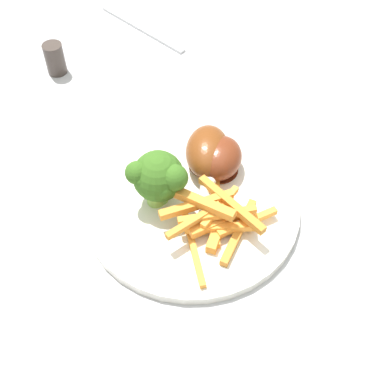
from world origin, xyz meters
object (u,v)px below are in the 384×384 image
broccoli_floret_middle (156,180)px  broccoli_floret_front (158,177)px  dining_table (157,203)px  chicken_drumstick_far (219,160)px  fork (142,29)px  chicken_drumstick_near (208,154)px  dinner_plate (192,205)px  carrot_fries_pile (216,217)px  pepper_shaker (55,59)px

broccoli_floret_middle → broccoli_floret_front: bearing=117.6°
dining_table → chicken_drumstick_far: (0.03, 0.09, 0.13)m
broccoli_floret_middle → fork: (-0.38, -0.07, -0.05)m
broccoli_floret_middle → chicken_drumstick_far: bearing=126.6°
broccoli_floret_front → broccoli_floret_middle: broccoli_floret_front is taller
broccoli_floret_front → chicken_drumstick_near: (-0.06, 0.05, -0.02)m
dinner_plate → broccoli_floret_front: broccoli_floret_front is taller
broccoli_floret_middle → chicken_drumstick_far: 0.09m
dining_table → broccoli_floret_front: broccoli_floret_front is taller
carrot_fries_pile → chicken_drumstick_near: bearing=-170.8°
carrot_fries_pile → fork: 0.43m
broccoli_floret_front → pepper_shaker: bearing=-143.3°
dining_table → pepper_shaker: size_ratio=24.01×
dining_table → broccoli_floret_middle: bearing=11.1°
dinner_plate → chicken_drumstick_far: bearing=149.9°
broccoli_floret_front → pepper_shaker: 0.32m
chicken_drumstick_near → fork: 0.34m
chicken_drumstick_near → chicken_drumstick_far: 0.02m
carrot_fries_pile → fork: bearing=-160.9°
chicken_drumstick_near → fork: size_ratio=0.67×
dinner_plate → dining_table: bearing=-143.7°
broccoli_floret_middle → carrot_fries_pile: (0.03, 0.07, -0.02)m
chicken_drumstick_near → dining_table: bearing=-103.0°
broccoli_floret_middle → chicken_drumstick_far: broccoli_floret_middle is taller
chicken_drumstick_near → dinner_plate: bearing=-14.1°
chicken_drumstick_far → dining_table: bearing=-106.8°
dinner_plate → chicken_drumstick_near: bearing=165.9°
broccoli_floret_middle → carrot_fries_pile: size_ratio=0.40×
chicken_drumstick_far → carrot_fries_pile: bearing=0.4°
dining_table → dinner_plate: dinner_plate is taller
broccoli_floret_front → carrot_fries_pile: broccoli_floret_front is taller
pepper_shaker → dining_table: bearing=44.2°
dining_table → pepper_shaker: bearing=-135.8°
carrot_fries_pile → chicken_drumstick_far: 0.09m
chicken_drumstick_far → chicken_drumstick_near: bearing=-123.1°
broccoli_floret_front → fork: 0.39m
broccoli_floret_front → pepper_shaker: size_ratio=1.50×
carrot_fries_pile → pepper_shaker: bearing=-138.0°
dinner_plate → broccoli_floret_middle: size_ratio=4.12×
chicken_drumstick_near → fork: (-0.31, -0.13, -0.03)m
chicken_drumstick_near → pepper_shaker: bearing=-128.3°
carrot_fries_pile → chicken_drumstick_far: bearing=-179.6°
broccoli_floret_middle → fork: broccoli_floret_middle is taller
dining_table → dinner_plate: size_ratio=4.48×
broccoli_floret_front → carrot_fries_pile: size_ratio=0.46×
dining_table → carrot_fries_pile: size_ratio=7.42×
broccoli_floret_front → pepper_shaker: broccoli_floret_front is taller
chicken_drumstick_near → chicken_drumstick_far: bearing=56.9°
broccoli_floret_front → dinner_plate: bearing=90.3°
chicken_drumstick_near → fork: chicken_drumstick_near is taller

